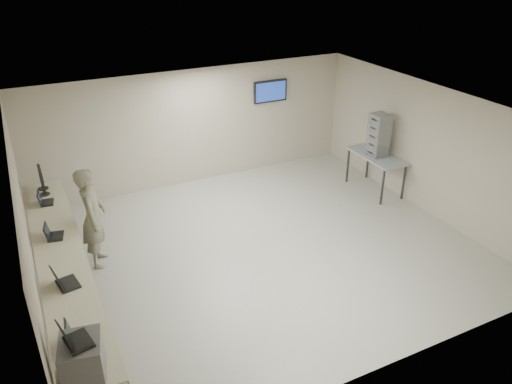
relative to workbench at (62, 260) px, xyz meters
name	(u,v)px	position (x,y,z in m)	size (l,w,h in m)	color
room	(261,182)	(3.62, 0.06, 0.58)	(8.01, 7.01, 2.81)	#ACACA1
workbench	(62,260)	(0.00, 0.00, 0.00)	(0.76, 6.00, 0.90)	beige
equipment_box	(83,360)	(-0.06, -2.75, 0.34)	(0.46, 0.52, 0.54)	slate
laptop_on_box	(73,339)	(-0.12, -2.75, 0.69)	(0.36, 0.40, 0.28)	black
laptop_0	(77,338)	(-0.06, -2.12, 0.15)	(0.35, 0.41, 0.30)	black
laptop_1	(63,281)	(-0.06, -0.83, 0.15)	(0.38, 0.43, 0.30)	black
laptop_2	(52,234)	(-0.06, 0.64, 0.14)	(0.34, 0.38, 0.26)	black
laptop_3	(44,201)	(-0.05, 2.00, 0.14)	(0.30, 0.35, 0.25)	black
monitor_near	(42,182)	(-0.01, 2.41, 0.35)	(0.21, 0.46, 0.46)	black
monitor_far	(41,176)	(-0.01, 2.69, 0.35)	(0.21, 0.47, 0.46)	black
soldier	(93,217)	(0.67, 0.92, 0.13)	(0.70, 0.46, 1.92)	#5F6453
side_table	(377,158)	(7.19, 1.08, 0.02)	(0.71, 1.53, 0.92)	#9097A0
storage_bins	(379,135)	(7.17, 1.08, 0.59)	(0.38, 0.42, 1.00)	gray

